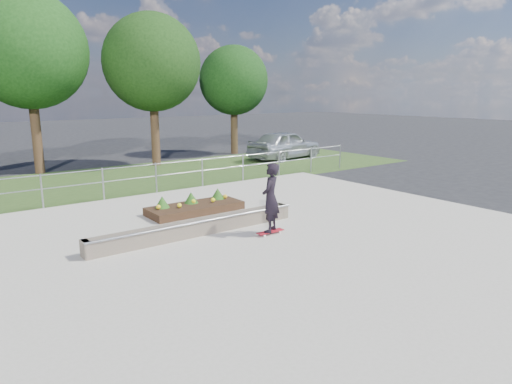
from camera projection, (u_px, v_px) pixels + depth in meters
ground at (286, 246)px, 11.41m from camera, size 120.00×120.00×0.00m
grass_verge at (123, 180)px, 20.00m from camera, size 30.00×8.00×0.02m
concrete_slab at (286, 245)px, 11.40m from camera, size 15.00×15.00×0.06m
fence at (156, 174)px, 17.11m from camera, size 20.06×0.06×1.20m
tree_mid_left at (28, 51)px, 20.47m from camera, size 5.25×5.25×8.25m
tree_mid_right at (152, 63)px, 23.00m from camera, size 4.90×4.90×7.70m
tree_far_right at (234, 81)px, 27.85m from camera, size 4.20×4.20×6.60m
grind_ledge at (198, 227)px, 12.09m from camera, size 6.00×0.44×0.43m
planter_bed at (194, 206)px, 14.42m from camera, size 3.00×1.20×0.61m
skateboarder at (271, 198)px, 11.97m from camera, size 0.80×0.74×1.92m
parked_car at (285, 145)px, 26.27m from camera, size 5.13×2.73×1.66m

